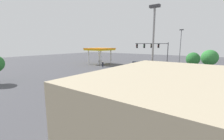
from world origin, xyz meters
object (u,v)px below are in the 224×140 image
at_px(car_2, 143,70).
at_px(pedestrian, 103,64).
at_px(traffic_signal_mast, 156,50).
at_px(street_light_pole_b, 180,48).
at_px(tree_corner_b, 193,59).
at_px(street_light_pole_a, 153,55).
at_px(car_1, 136,64).
at_px(tree_corner_a, 210,58).
at_px(car_0, 221,81).

height_order(car_2, pedestrian, pedestrian).
distance_m(traffic_signal_mast, car_2, 5.35).
distance_m(street_light_pole_b, tree_corner_b, 3.64).
bearing_deg(street_light_pole_a, pedestrian, 137.06).
height_order(street_light_pole_a, street_light_pole_b, street_light_pole_b).
bearing_deg(car_2, traffic_signal_mast, -104.71).
height_order(traffic_signal_mast, street_light_pole_b, street_light_pole_b).
xyz_separation_m(traffic_signal_mast, car_1, (-8.58, 8.57, -4.47)).
relative_size(car_2, tree_corner_b, 0.94).
distance_m(traffic_signal_mast, tree_corner_a, 12.64).
distance_m(pedestrian, street_light_pole_a, 29.79).
distance_m(traffic_signal_mast, street_light_pole_a, 19.60).
relative_size(car_1, tree_corner_a, 0.94).
distance_m(car_1, tree_corner_b, 15.15).
distance_m(car_1, street_light_pole_a, 31.32).
relative_size(car_1, street_light_pole_a, 0.52).
bearing_deg(street_light_pole_a, car_2, 115.50).
height_order(car_1, street_light_pole_b, street_light_pole_b).
height_order(car_1, tree_corner_b, tree_corner_b).
bearing_deg(pedestrian, car_2, 37.88).
distance_m(pedestrian, tree_corner_b, 22.01).
height_order(pedestrian, street_light_pole_a, street_light_pole_a).
height_order(pedestrian, tree_corner_a, tree_corner_a).
bearing_deg(street_light_pole_b, traffic_signal_mast, -119.65).
distance_m(car_2, street_light_pole_b, 9.66).
bearing_deg(tree_corner_b, pedestrian, -167.88).
xyz_separation_m(street_light_pole_a, tree_corner_a, (2.73, 27.26, -2.04)).
height_order(street_light_pole_b, tree_corner_b, street_light_pole_b).
bearing_deg(car_0, pedestrian, -7.44).
xyz_separation_m(pedestrian, tree_corner_a, (24.29, 7.20, 2.49)).
relative_size(car_0, tree_corner_b, 0.95).
height_order(car_1, street_light_pole_a, street_light_pole_a).
xyz_separation_m(street_light_pole_b, tree_corner_a, (5.59, 2.68, -2.16)).
bearing_deg(car_1, car_0, 66.68).
bearing_deg(car_0, street_light_pole_a, 72.59).
bearing_deg(car_1, street_light_pole_a, 32.40).
distance_m(car_1, tree_corner_a, 17.83).
bearing_deg(car_2, street_light_pole_b, -51.91).
xyz_separation_m(car_0, tree_corner_b, (-5.19, 7.67, 2.55)).
bearing_deg(car_1, traffic_signal_mast, 48.71).
relative_size(traffic_signal_mast, pedestrian, 3.91).
bearing_deg(car_0, tree_corner_b, -56.76).
relative_size(car_2, street_light_pole_a, 0.47).
height_order(car_1, tree_corner_a, tree_corner_a).
xyz_separation_m(car_0, street_light_pole_b, (-7.91, 7.59, 4.97)).
relative_size(tree_corner_a, tree_corner_b, 1.12).
xyz_separation_m(traffic_signal_mast, tree_corner_b, (6.14, 6.10, -1.93)).
relative_size(car_0, car_2, 1.01).
height_order(pedestrian, street_light_pole_b, street_light_pole_b).
distance_m(car_2, tree_corner_a, 14.64).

